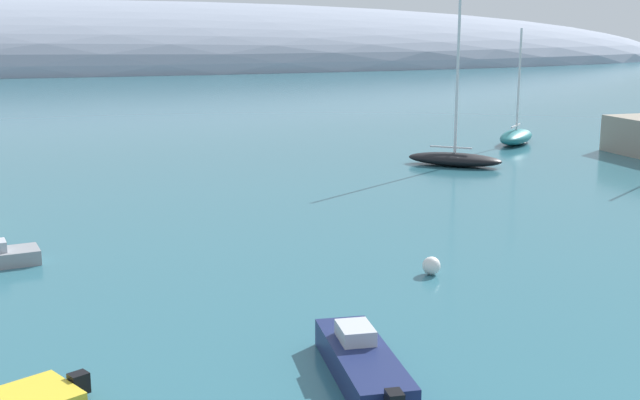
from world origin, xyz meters
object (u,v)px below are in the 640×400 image
Objects in this scene: motorboat_navy_outer at (362,363)px; sailboat_teal_mid_mooring at (516,136)px; mooring_buoy_white at (431,266)px; sailboat_black_outer_mooring at (455,157)px.

sailboat_teal_mid_mooring is at bearing -30.40° from motorboat_navy_outer.
motorboat_navy_outer is at bearing -125.54° from mooring_buoy_white.
mooring_buoy_white is at bearing -30.56° from motorboat_navy_outer.
sailboat_black_outer_mooring reaches higher than motorboat_navy_outer.
mooring_buoy_white is (5.40, 7.55, -0.09)m from motorboat_navy_outer.
sailboat_black_outer_mooring reaches higher than sailboat_teal_mid_mooring.
mooring_buoy_white is at bearing -78.58° from sailboat_black_outer_mooring.
mooring_buoy_white is (-11.22, -20.83, -0.22)m from sailboat_black_outer_mooring.
motorboat_navy_outer is 8.28× the size of mooring_buoy_white.
sailboat_teal_mid_mooring is 13.08× the size of mooring_buoy_white.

